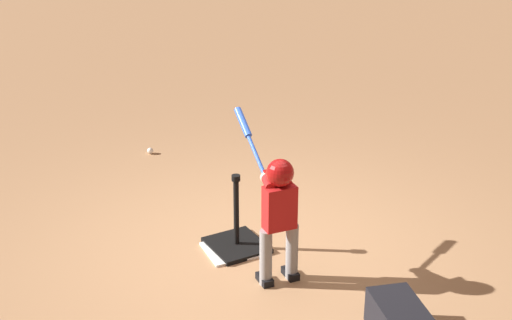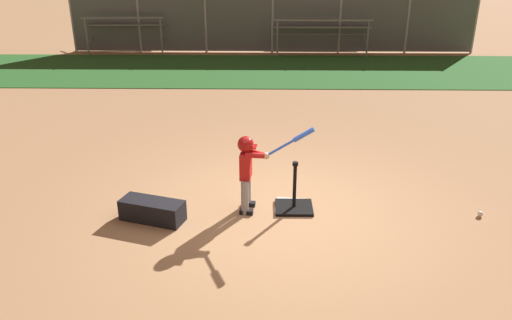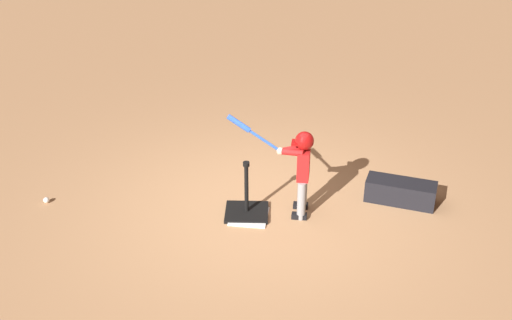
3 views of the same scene
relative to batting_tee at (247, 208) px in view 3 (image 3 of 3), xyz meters
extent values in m
plane|color=#AD7F56|center=(-0.17, -0.12, -0.08)|extent=(90.00, 90.00, 0.00)
cube|color=white|center=(-0.03, 0.07, -0.07)|extent=(0.48, 0.48, 0.02)
cube|color=black|center=(0.00, 0.00, -0.06)|extent=(0.51, 0.46, 0.04)
cylinder|color=black|center=(0.00, 0.00, 0.27)|extent=(0.05, 0.05, 0.61)
cylinder|color=black|center=(0.00, 0.00, 0.60)|extent=(0.08, 0.08, 0.05)
cylinder|color=gray|center=(-0.64, 0.08, 0.16)|extent=(0.11, 0.11, 0.49)
cube|color=black|center=(-0.62, 0.08, -0.05)|extent=(0.19, 0.11, 0.06)
cylinder|color=gray|center=(-0.67, -0.15, 0.16)|extent=(0.11, 0.11, 0.49)
cube|color=black|center=(-0.65, -0.15, -0.05)|extent=(0.19, 0.11, 0.06)
cube|color=red|center=(-0.66, -0.04, 0.59)|extent=(0.16, 0.27, 0.36)
sphere|color=#DBB293|center=(-0.66, -0.04, 0.87)|extent=(0.18, 0.18, 0.18)
sphere|color=maroon|center=(-0.66, -0.04, 0.88)|extent=(0.22, 0.22, 0.22)
cube|color=maroon|center=(-0.57, -0.05, 0.86)|extent=(0.13, 0.17, 0.01)
cylinder|color=red|center=(-0.52, -0.01, 0.75)|extent=(0.30, 0.18, 0.11)
cylinder|color=red|center=(-0.53, -0.09, 0.75)|extent=(0.30, 0.13, 0.11)
sphere|color=#DBB293|center=(-0.39, -0.07, 0.73)|extent=(0.09, 0.09, 0.09)
cylinder|color=blue|center=(-0.10, -0.10, 0.93)|extent=(0.60, 0.10, 0.41)
cylinder|color=blue|center=(0.09, -0.12, 1.05)|extent=(0.28, 0.09, 0.21)
cylinder|color=black|center=(-0.41, -0.06, 0.72)|extent=(0.04, 0.05, 0.05)
sphere|color=white|center=(2.48, -0.17, -0.04)|extent=(0.07, 0.07, 0.07)
cube|color=black|center=(-1.88, -0.34, 0.06)|extent=(0.90, 0.56, 0.28)
camera|label=1|loc=(-4.92, 2.59, 3.04)|focal=50.00mm
camera|label=2|loc=(-0.41, -6.09, 3.20)|focal=35.00mm
camera|label=3|loc=(-0.30, 6.03, 3.83)|focal=42.00mm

